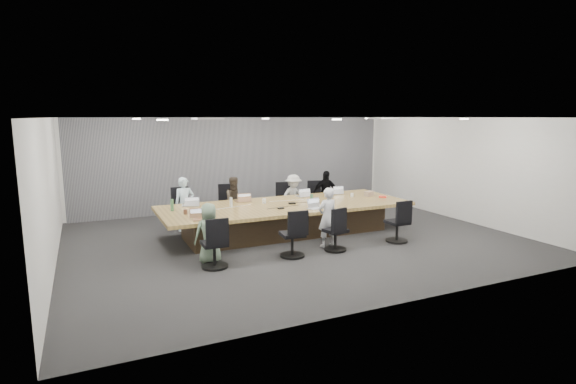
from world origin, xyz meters
name	(u,v)px	position (x,y,z in m)	size (l,w,h in m)	color
floor	(295,239)	(0.00, 0.00, 0.00)	(10.00, 8.00, 0.00)	#2D2D2F
ceiling	(295,118)	(0.00, 0.00, 2.80)	(10.00, 8.00, 0.00)	white
wall_back	(239,163)	(0.00, 4.00, 1.40)	(10.00, 2.80, 0.00)	silver
wall_front	(411,213)	(0.00, -4.00, 1.40)	(10.00, 2.80, 0.00)	silver
wall_left	(49,195)	(-5.00, 0.00, 1.40)	(8.00, 2.80, 0.00)	silver
wall_right	(459,169)	(5.00, 0.00, 1.40)	(8.00, 2.80, 0.00)	silver
curtain	(240,164)	(0.00, 3.92, 1.40)	(9.80, 0.04, 2.80)	slate
conference_table	(286,218)	(0.00, 0.50, 0.40)	(6.00, 2.20, 0.74)	#352617
chair_0	(182,211)	(-2.17, 2.20, 0.42)	(0.57, 0.57, 0.84)	black
chair_1	(231,207)	(-0.85, 2.20, 0.43)	(0.57, 0.57, 0.85)	black
chair_2	(288,204)	(0.83, 2.20, 0.38)	(0.52, 0.52, 0.76)	black
chair_3	(319,201)	(1.84, 2.20, 0.37)	(0.50, 0.50, 0.73)	black
chair_4	(214,248)	(-2.26, -1.20, 0.39)	(0.53, 0.53, 0.79)	black
chair_5	(292,238)	(-0.64, -1.20, 0.39)	(0.53, 0.53, 0.79)	black
chair_6	(335,234)	(0.37, -1.20, 0.37)	(0.49, 0.49, 0.73)	black
chair_7	(397,225)	(1.99, -1.20, 0.38)	(0.52, 0.52, 0.77)	black
person_0	(185,204)	(-2.17, 1.85, 0.67)	(0.49, 0.32, 1.35)	silver
laptop_0	(189,205)	(-2.17, 1.30, 0.75)	(0.34, 0.23, 0.02)	#B2B2B7
person_1	(235,201)	(-0.85, 1.85, 0.64)	(0.62, 0.49, 1.28)	#352C23
laptop_1	(242,201)	(-0.85, 1.30, 0.75)	(0.35, 0.24, 0.02)	#8C6647
person_2	(293,197)	(0.83, 1.85, 0.63)	(0.81, 0.46, 1.25)	#A6A7A6
laptop_2	(302,196)	(0.83, 1.30, 0.75)	(0.33, 0.23, 0.02)	#B2B2B7
person_3	(325,194)	(1.84, 1.85, 0.66)	(0.77, 0.32, 1.31)	black
laptop_3	(335,193)	(1.84, 1.30, 0.75)	(0.30, 0.21, 0.02)	#B2B2B7
person_4	(209,233)	(-2.26, -0.85, 0.59)	(0.58, 0.38, 1.18)	slate
laptop_4	(202,219)	(-2.26, -0.30, 0.75)	(0.35, 0.24, 0.02)	#8C6647
person_6	(327,217)	(0.37, -0.85, 0.65)	(0.48, 0.31, 1.31)	silver
laptop_6	(316,208)	(0.37, -0.30, 0.75)	(0.34, 0.23, 0.02)	#B2B2B7
bottle_green_left	(172,205)	(-2.65, 0.84, 0.87)	(0.07, 0.07, 0.27)	#3E7247
bottle_green_right	(312,200)	(0.47, 0.09, 0.87)	(0.08, 0.08, 0.27)	#3E7247
bottle_clear	(231,202)	(-1.31, 0.72, 0.85)	(0.07, 0.07, 0.23)	silver
cup_white_far	(264,201)	(-0.45, 0.82, 0.79)	(0.09, 0.09, 0.11)	white
cup_white_near	(352,195)	(1.98, 0.67, 0.79)	(0.08, 0.08, 0.10)	white
mug_brown	(185,212)	(-2.45, 0.37, 0.79)	(0.09, 0.09, 0.11)	brown
mic_left	(281,208)	(-0.35, 0.04, 0.75)	(0.14, 0.09, 0.03)	black
mic_right	(292,203)	(0.14, 0.47, 0.76)	(0.16, 0.11, 0.03)	black
stapler	(315,205)	(0.51, -0.04, 0.77)	(0.16, 0.04, 0.06)	black
canvas_bag	(369,194)	(2.46, 0.59, 0.81)	(0.24, 0.15, 0.13)	tan
snack_packet	(383,197)	(2.65, 0.26, 0.76)	(0.19, 0.13, 0.04)	red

